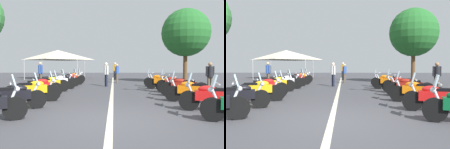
# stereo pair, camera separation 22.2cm
# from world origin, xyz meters

# --- Properties ---
(ground_plane) EXTENTS (80.00, 80.00, 0.00)m
(ground_plane) POSITION_xyz_m (0.00, 0.00, 0.00)
(ground_plane) COLOR #424247
(lane_centre_stripe) EXTENTS (28.18, 0.16, 0.01)m
(lane_centre_stripe) POSITION_xyz_m (6.72, 0.00, 0.00)
(lane_centre_stripe) COLOR beige
(lane_centre_stripe) RESTS_ON ground_plane
(motorcycle_left_row_1) EXTENTS (1.03, 1.96, 1.20)m
(motorcycle_left_row_1) POSITION_xyz_m (1.36, 3.09, 0.46)
(motorcycle_left_row_1) COLOR black
(motorcycle_left_row_1) RESTS_ON ground_plane
(motorcycle_left_row_2) EXTENTS (0.89, 2.10, 1.22)m
(motorcycle_left_row_2) POSITION_xyz_m (2.90, 3.06, 0.48)
(motorcycle_left_row_2) COLOR black
(motorcycle_left_row_2) RESTS_ON ground_plane
(motorcycle_left_row_3) EXTENTS (0.93, 2.11, 1.21)m
(motorcycle_left_row_3) POSITION_xyz_m (4.33, 3.32, 0.47)
(motorcycle_left_row_3) COLOR black
(motorcycle_left_row_3) RESTS_ON ground_plane
(motorcycle_left_row_4) EXTENTS (1.15, 1.97, 1.22)m
(motorcycle_left_row_4) POSITION_xyz_m (5.99, 3.33, 0.47)
(motorcycle_left_row_4) COLOR black
(motorcycle_left_row_4) RESTS_ON ground_plane
(motorcycle_left_row_5) EXTENTS (0.95, 2.10, 1.01)m
(motorcycle_left_row_5) POSITION_xyz_m (7.46, 3.26, 0.47)
(motorcycle_left_row_5) COLOR black
(motorcycle_left_row_5) RESTS_ON ground_plane
(motorcycle_left_row_6) EXTENTS (1.01, 1.89, 1.19)m
(motorcycle_left_row_6) POSITION_xyz_m (9.19, 3.19, 0.46)
(motorcycle_left_row_6) COLOR black
(motorcycle_left_row_6) RESTS_ON ground_plane
(motorcycle_left_row_7) EXTENTS (0.91, 2.05, 1.22)m
(motorcycle_left_row_7) POSITION_xyz_m (10.55, 3.19, 0.47)
(motorcycle_left_row_7) COLOR black
(motorcycle_left_row_7) RESTS_ON ground_plane
(motorcycle_left_row_8) EXTENTS (1.15, 1.97, 1.01)m
(motorcycle_left_row_8) POSITION_xyz_m (12.16, 3.29, 0.46)
(motorcycle_left_row_8) COLOR black
(motorcycle_left_row_8) RESTS_ON ground_plane
(motorcycle_right_row_1) EXTENTS (0.86, 2.01, 1.20)m
(motorcycle_right_row_1) POSITION_xyz_m (1.16, -3.12, 0.46)
(motorcycle_right_row_1) COLOR black
(motorcycle_right_row_1) RESTS_ON ground_plane
(motorcycle_right_row_2) EXTENTS (0.93, 2.03, 1.21)m
(motorcycle_right_row_2) POSITION_xyz_m (2.86, -3.10, 0.47)
(motorcycle_right_row_2) COLOR black
(motorcycle_right_row_2) RESTS_ON ground_plane
(motorcycle_right_row_3) EXTENTS (0.88, 2.14, 1.02)m
(motorcycle_right_row_3) POSITION_xyz_m (4.44, -3.30, 0.47)
(motorcycle_right_row_3) COLOR black
(motorcycle_right_row_3) RESTS_ON ground_plane
(motorcycle_right_row_4) EXTENTS (0.91, 1.97, 1.22)m
(motorcycle_right_row_4) POSITION_xyz_m (5.91, -3.31, 0.48)
(motorcycle_right_row_4) COLOR black
(motorcycle_right_row_4) RESTS_ON ground_plane
(motorcycle_right_row_5) EXTENTS (0.93, 2.11, 1.01)m
(motorcycle_right_row_5) POSITION_xyz_m (7.51, -3.09, 0.47)
(motorcycle_right_row_5) COLOR black
(motorcycle_right_row_5) RESTS_ON ground_plane
(motorcycle_right_row_6) EXTENTS (0.85, 2.12, 1.20)m
(motorcycle_right_row_6) POSITION_xyz_m (9.05, -3.17, 0.46)
(motorcycle_right_row_6) COLOR black
(motorcycle_right_row_6) RESTS_ON ground_plane
(traffic_cone_0) EXTENTS (0.36, 0.36, 0.61)m
(traffic_cone_0) POSITION_xyz_m (5.08, -4.28, 0.29)
(traffic_cone_0) COLOR orange
(traffic_cone_0) RESTS_ON ground_plane
(bystander_0) EXTENTS (0.53, 0.32, 1.59)m
(bystander_0) POSITION_xyz_m (12.48, -0.36, 0.93)
(bystander_0) COLOR brown
(bystander_0) RESTS_ON ground_plane
(bystander_1) EXTENTS (0.50, 0.32, 1.65)m
(bystander_1) POSITION_xyz_m (9.36, 0.43, 0.97)
(bystander_1) COLOR #1E2338
(bystander_1) RESTS_ON ground_plane
(bystander_2) EXTENTS (0.32, 0.52, 1.61)m
(bystander_2) POSITION_xyz_m (6.28, -5.33, 0.94)
(bystander_2) COLOR brown
(bystander_2) RESTS_ON ground_plane
(bystander_3) EXTENTS (0.42, 0.38, 1.71)m
(bystander_3) POSITION_xyz_m (10.40, 5.34, 1.00)
(bystander_3) COLOR brown
(bystander_3) RESTS_ON ground_plane
(bystander_4) EXTENTS (0.33, 0.46, 1.78)m
(bystander_4) POSITION_xyz_m (16.44, -0.22, 1.05)
(bystander_4) COLOR black
(bystander_4) RESTS_ON ground_plane
(roadside_tree_0) EXTENTS (3.87, 3.87, 6.06)m
(roadside_tree_0) POSITION_xyz_m (12.21, -5.94, 4.11)
(roadside_tree_0) COLOR brown
(roadside_tree_0) RESTS_ON ground_plane
(event_tent) EXTENTS (5.94, 5.94, 3.20)m
(event_tent) POSITION_xyz_m (18.67, 6.22, 2.65)
(event_tent) COLOR beige
(event_tent) RESTS_ON ground_plane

